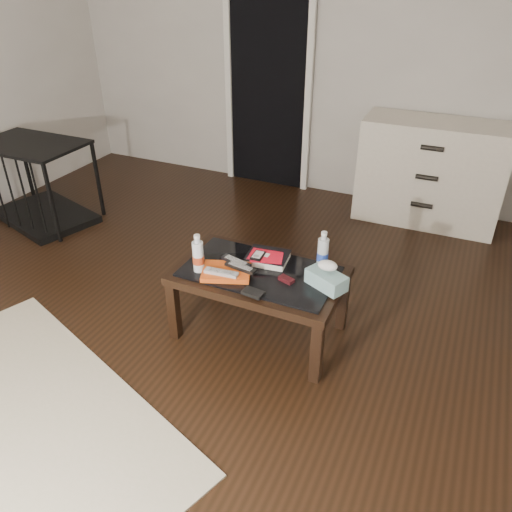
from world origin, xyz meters
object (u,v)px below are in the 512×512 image
at_px(water_bottle_left, 198,253).
at_px(pet_crate, 41,195).
at_px(tissue_box, 326,280).
at_px(dresser, 430,173).
at_px(textbook, 268,258).
at_px(water_bottle_right, 323,250).
at_px(coffee_table, 260,280).

bearing_deg(water_bottle_left, pet_crate, 159.13).
xyz_separation_m(water_bottle_left, tissue_box, (0.74, 0.15, -0.07)).
relative_size(dresser, pet_crate, 1.17).
height_order(textbook, water_bottle_left, water_bottle_left).
xyz_separation_m(water_bottle_left, water_bottle_right, (0.65, 0.34, 0.00)).
height_order(water_bottle_right, tissue_box, water_bottle_right).
height_order(coffee_table, dresser, dresser).
xyz_separation_m(dresser, water_bottle_right, (-0.38, -1.88, 0.13)).
bearing_deg(pet_crate, water_bottle_right, 7.29).
xyz_separation_m(textbook, tissue_box, (0.41, -0.12, 0.02)).
height_order(coffee_table, water_bottle_right, water_bottle_right).
xyz_separation_m(coffee_table, pet_crate, (-2.44, 0.66, -0.17)).
distance_m(water_bottle_left, tissue_box, 0.76).
relative_size(pet_crate, tissue_box, 4.50).
bearing_deg(pet_crate, water_bottle_left, -3.97).
distance_m(water_bottle_left, water_bottle_right, 0.74).
xyz_separation_m(pet_crate, water_bottle_left, (2.11, -0.80, 0.35)).
bearing_deg(coffee_table, water_bottle_right, 30.68).
xyz_separation_m(textbook, water_bottle_left, (-0.33, -0.27, 0.10)).
height_order(pet_crate, textbook, pet_crate).
relative_size(pet_crate, water_bottle_right, 4.35).
xyz_separation_m(pet_crate, tissue_box, (2.85, -0.66, 0.28)).
relative_size(coffee_table, water_bottle_right, 4.20).
bearing_deg(coffee_table, textbook, 89.94).
bearing_deg(water_bottle_right, tissue_box, -65.44).
height_order(dresser, tissue_box, dresser).
height_order(pet_crate, water_bottle_left, pet_crate).
height_order(coffee_table, water_bottle_left, water_bottle_left).
bearing_deg(water_bottle_left, coffee_table, 23.66).
relative_size(dresser, water_bottle_right, 5.07).
height_order(dresser, pet_crate, dresser).
xyz_separation_m(dresser, textbook, (-0.70, -1.95, 0.03)).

